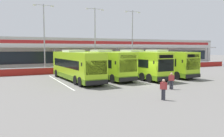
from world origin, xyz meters
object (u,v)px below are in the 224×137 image
(coach_bus_left_centre, at_px, (104,65))
(pedestrian_with_handbag, at_px, (171,80))
(lamp_post_centre, at_px, (95,35))
(lamp_post_east, at_px, (132,36))
(lamp_post_west, at_px, (44,34))
(coach_bus_right_centre, at_px, (161,63))
(coach_bus_leftmost, at_px, (76,66))
(pedestrian_in_dark_coat, at_px, (163,89))
(coach_bus_centre, at_px, (136,64))

(coach_bus_left_centre, height_order, pedestrian_with_handbag, coach_bus_left_centre)
(lamp_post_centre, distance_m, lamp_post_east, 7.45)
(lamp_post_west, distance_m, lamp_post_east, 16.11)
(coach_bus_right_centre, bearing_deg, lamp_post_centre, 119.33)
(coach_bus_right_centre, bearing_deg, pedestrian_with_handbag, -122.45)
(coach_bus_right_centre, xyz_separation_m, lamp_post_east, (1.38, 10.52, 4.50))
(coach_bus_leftmost, xyz_separation_m, pedestrian_in_dark_coat, (2.94, -13.25, -0.91))
(pedestrian_in_dark_coat, bearing_deg, pedestrian_with_handbag, 43.41)
(coach_bus_right_centre, relative_size, lamp_post_west, 1.12)
(coach_bus_centre, distance_m, lamp_post_centre, 12.24)
(pedestrian_with_handbag, bearing_deg, coach_bus_right_centre, 57.55)
(coach_bus_leftmost, xyz_separation_m, coach_bus_centre, (8.20, -0.57, 0.00))
(lamp_post_east, bearing_deg, coach_bus_leftmost, -143.60)
(lamp_post_centre, bearing_deg, coach_bus_centre, -82.46)
(coach_bus_left_centre, relative_size, lamp_post_east, 1.12)
(coach_bus_left_centre, bearing_deg, coach_bus_right_centre, -5.96)
(coach_bus_right_centre, bearing_deg, coach_bus_leftmost, 179.62)
(pedestrian_in_dark_coat, distance_m, lamp_post_centre, 24.86)
(coach_bus_right_centre, bearing_deg, pedestrian_in_dark_coat, -126.74)
(coach_bus_centre, distance_m, lamp_post_west, 16.05)
(coach_bus_left_centre, distance_m, pedestrian_with_handbag, 10.94)
(coach_bus_left_centre, bearing_deg, lamp_post_west, 120.68)
(coach_bus_right_centre, height_order, pedestrian_in_dark_coat, coach_bus_right_centre)
(coach_bus_left_centre, relative_size, coach_bus_centre, 1.00)
(coach_bus_leftmost, bearing_deg, lamp_post_west, 100.00)
(pedestrian_with_handbag, bearing_deg, lamp_post_centre, 89.69)
(coach_bus_centre, height_order, lamp_post_west, lamp_post_west)
(coach_bus_left_centre, xyz_separation_m, coach_bus_centre, (4.09, -1.39, 0.00))
(pedestrian_with_handbag, bearing_deg, coach_bus_leftmost, 123.96)
(lamp_post_west, height_order, lamp_post_east, same)
(coach_bus_right_centre, bearing_deg, coach_bus_left_centre, 174.04)
(lamp_post_centre, bearing_deg, lamp_post_east, -2.16)
(coach_bus_left_centre, height_order, lamp_post_centre, lamp_post_centre)
(coach_bus_right_centre, relative_size, lamp_post_centre, 1.12)
(pedestrian_with_handbag, xyz_separation_m, lamp_post_west, (-8.54, 20.83, 5.43))
(coach_bus_centre, bearing_deg, coach_bus_leftmost, 176.03)
(pedestrian_in_dark_coat, bearing_deg, lamp_post_east, 64.67)
(coach_bus_leftmost, height_order, lamp_post_centre, lamp_post_centre)
(pedestrian_in_dark_coat, bearing_deg, lamp_post_west, 101.37)
(coach_bus_right_centre, relative_size, pedestrian_in_dark_coat, 7.57)
(coach_bus_left_centre, bearing_deg, lamp_post_east, 43.76)
(lamp_post_east, bearing_deg, pedestrian_with_handbag, -110.48)
(coach_bus_centre, distance_m, coach_bus_right_centre, 4.60)
(lamp_post_west, xyz_separation_m, lamp_post_centre, (8.65, -0.32, 0.00))
(lamp_post_west, bearing_deg, pedestrian_with_handbag, -67.70)
(coach_bus_leftmost, relative_size, lamp_post_west, 1.12)
(lamp_post_west, bearing_deg, coach_bus_right_centre, -37.07)
(coach_bus_centre, relative_size, lamp_post_west, 1.12)
(lamp_post_west, bearing_deg, coach_bus_left_centre, -59.32)
(lamp_post_west, relative_size, lamp_post_centre, 1.00)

